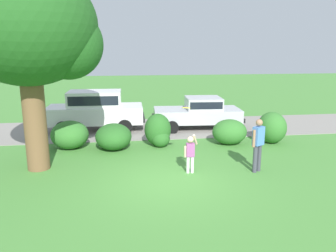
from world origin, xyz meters
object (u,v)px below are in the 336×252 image
(parked_suv, at_px, (95,108))
(adult_onlooker, at_px, (258,142))
(oak_tree_large, at_px, (30,32))
(frisbee, at_px, (186,108))
(child_thrower, at_px, (190,151))
(parked_sedan, at_px, (199,112))

(parked_suv, bearing_deg, adult_onlooker, -49.26)
(oak_tree_large, xyz_separation_m, frisbee, (4.84, -0.43, -2.40))
(child_thrower, relative_size, frisbee, 4.52)
(parked_suv, relative_size, frisbee, 16.62)
(oak_tree_large, relative_size, frisbee, 22.48)
(oak_tree_large, height_order, parked_sedan, oak_tree_large)
(parked_suv, bearing_deg, parked_sedan, -3.63)
(oak_tree_large, bearing_deg, adult_onlooker, -11.12)
(parked_sedan, height_order, child_thrower, parked_sedan)
(parked_sedan, distance_m, child_thrower, 6.17)
(adult_onlooker, bearing_deg, parked_sedan, 94.86)
(parked_sedan, relative_size, child_thrower, 3.50)
(child_thrower, distance_m, adult_onlooker, 2.18)
(child_thrower, xyz_separation_m, adult_onlooker, (2.16, -0.18, 0.27))
(child_thrower, height_order, adult_onlooker, adult_onlooker)
(parked_sedan, relative_size, frisbee, 15.79)
(frisbee, height_order, adult_onlooker, frisbee)
(parked_suv, distance_m, child_thrower, 7.13)
(frisbee, bearing_deg, oak_tree_large, 174.97)
(oak_tree_large, height_order, adult_onlooker, oak_tree_large)
(child_thrower, xyz_separation_m, frisbee, (-0.00, 0.77, 1.27))
(oak_tree_large, distance_m, frisbee, 5.42)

